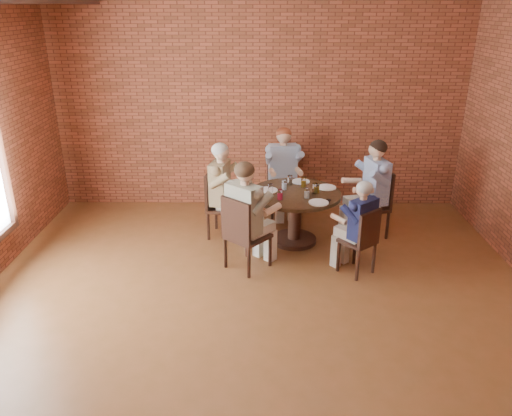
{
  "coord_description": "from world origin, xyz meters",
  "views": [
    {
      "loc": [
        0.02,
        -4.41,
        3.13
      ],
      "look_at": [
        -0.03,
        1.0,
        0.92
      ],
      "focal_mm": 35.0,
      "sensor_mm": 36.0,
      "label": 1
    }
  ],
  "objects_px": {
    "diner_b": "(283,172)",
    "chair_d": "(242,232)",
    "diner_c": "(224,191)",
    "dining_table": "(295,207)",
    "diner_e": "(358,228)",
    "chair_b": "(282,181)",
    "smartphone": "(328,201)",
    "diner_d": "(247,216)",
    "chair_a": "(376,200)",
    "diner_a": "(371,189)",
    "chair_c": "(218,202)",
    "chair_e": "(362,239)"
  },
  "relations": [
    {
      "from": "dining_table",
      "to": "diner_a",
      "type": "height_order",
      "value": "diner_a"
    },
    {
      "from": "dining_table",
      "to": "diner_b",
      "type": "distance_m",
      "value": 1.05
    },
    {
      "from": "diner_c",
      "to": "diner_d",
      "type": "bearing_deg",
      "value": -147.93
    },
    {
      "from": "diner_e",
      "to": "smartphone",
      "type": "relative_size",
      "value": 9.86
    },
    {
      "from": "chair_a",
      "to": "smartphone",
      "type": "bearing_deg",
      "value": -65.03
    },
    {
      "from": "diner_d",
      "to": "smartphone",
      "type": "distance_m",
      "value": 1.12
    },
    {
      "from": "diner_a",
      "to": "dining_table",
      "type": "bearing_deg",
      "value": -90.0
    },
    {
      "from": "diner_b",
      "to": "chair_e",
      "type": "height_order",
      "value": "diner_b"
    },
    {
      "from": "chair_b",
      "to": "chair_e",
      "type": "bearing_deg",
      "value": -73.12
    },
    {
      "from": "chair_c",
      "to": "chair_e",
      "type": "relative_size",
      "value": 1.1
    },
    {
      "from": "diner_b",
      "to": "diner_e",
      "type": "xyz_separation_m",
      "value": [
        0.84,
        -1.89,
        -0.09
      ]
    },
    {
      "from": "diner_c",
      "to": "chair_b",
      "type": "bearing_deg",
      "value": -31.46
    },
    {
      "from": "chair_a",
      "to": "diner_b",
      "type": "height_order",
      "value": "diner_b"
    },
    {
      "from": "chair_b",
      "to": "smartphone",
      "type": "relative_size",
      "value": 7.89
    },
    {
      "from": "dining_table",
      "to": "diner_e",
      "type": "relative_size",
      "value": 1.03
    },
    {
      "from": "chair_a",
      "to": "diner_c",
      "type": "xyz_separation_m",
      "value": [
        -2.18,
        -0.08,
        0.16
      ]
    },
    {
      "from": "dining_table",
      "to": "chair_b",
      "type": "xyz_separation_m",
      "value": [
        -0.13,
        1.12,
        -0.01
      ]
    },
    {
      "from": "diner_a",
      "to": "chair_d",
      "type": "relative_size",
      "value": 1.44
    },
    {
      "from": "diner_c",
      "to": "chair_d",
      "type": "bearing_deg",
      "value": -152.52
    },
    {
      "from": "diner_c",
      "to": "diner_d",
      "type": "relative_size",
      "value": 0.98
    },
    {
      "from": "dining_table",
      "to": "chair_b",
      "type": "distance_m",
      "value": 1.13
    },
    {
      "from": "chair_e",
      "to": "chair_b",
      "type": "bearing_deg",
      "value": -106.0
    },
    {
      "from": "chair_c",
      "to": "smartphone",
      "type": "xyz_separation_m",
      "value": [
        1.48,
        -0.56,
        0.24
      ]
    },
    {
      "from": "chair_a",
      "to": "diner_c",
      "type": "relative_size",
      "value": 0.71
    },
    {
      "from": "chair_c",
      "to": "diner_c",
      "type": "height_order",
      "value": "diner_c"
    },
    {
      "from": "dining_table",
      "to": "diner_c",
      "type": "relative_size",
      "value": 0.91
    },
    {
      "from": "chair_d",
      "to": "smartphone",
      "type": "relative_size",
      "value": 7.95
    },
    {
      "from": "chair_a",
      "to": "diner_a",
      "type": "distance_m",
      "value": 0.2
    },
    {
      "from": "chair_c",
      "to": "chair_b",
      "type": "bearing_deg",
      "value": -34.89
    },
    {
      "from": "diner_c",
      "to": "smartphone",
      "type": "height_order",
      "value": "diner_c"
    },
    {
      "from": "dining_table",
      "to": "chair_c",
      "type": "height_order",
      "value": "chair_c"
    },
    {
      "from": "chair_c",
      "to": "diner_e",
      "type": "relative_size",
      "value": 0.79
    },
    {
      "from": "dining_table",
      "to": "chair_a",
      "type": "bearing_deg",
      "value": 13.23
    },
    {
      "from": "diner_a",
      "to": "chair_d",
      "type": "xyz_separation_m",
      "value": [
        -1.8,
        -1.07,
        -0.18
      ]
    },
    {
      "from": "chair_b",
      "to": "chair_e",
      "type": "height_order",
      "value": "chair_b"
    },
    {
      "from": "dining_table",
      "to": "chair_b",
      "type": "relative_size",
      "value": 1.29
    },
    {
      "from": "diner_c",
      "to": "chair_d",
      "type": "height_order",
      "value": "diner_c"
    },
    {
      "from": "diner_d",
      "to": "diner_e",
      "type": "bearing_deg",
      "value": -144.31
    },
    {
      "from": "diner_e",
      "to": "chair_d",
      "type": "bearing_deg",
      "value": -41.81
    },
    {
      "from": "diner_d",
      "to": "diner_b",
      "type": "bearing_deg",
      "value": -65.38
    },
    {
      "from": "chair_a",
      "to": "chair_d",
      "type": "xyz_separation_m",
      "value": [
        -1.89,
        -1.09,
        0.0
      ]
    },
    {
      "from": "diner_b",
      "to": "chair_d",
      "type": "distance_m",
      "value": 1.94
    },
    {
      "from": "diner_a",
      "to": "chair_e",
      "type": "relative_size",
      "value": 1.61
    },
    {
      "from": "chair_d",
      "to": "diner_c",
      "type": "bearing_deg",
      "value": -33.16
    },
    {
      "from": "dining_table",
      "to": "diner_e",
      "type": "height_order",
      "value": "diner_e"
    },
    {
      "from": "chair_a",
      "to": "chair_d",
      "type": "height_order",
      "value": "chair_d"
    },
    {
      "from": "diner_a",
      "to": "diner_d",
      "type": "bearing_deg",
      "value": -73.36
    },
    {
      "from": "diner_b",
      "to": "chair_d",
      "type": "height_order",
      "value": "diner_b"
    },
    {
      "from": "diner_a",
      "to": "diner_e",
      "type": "distance_m",
      "value": 1.19
    },
    {
      "from": "chair_d",
      "to": "chair_b",
      "type": "bearing_deg",
      "value": -65.46
    }
  ]
}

